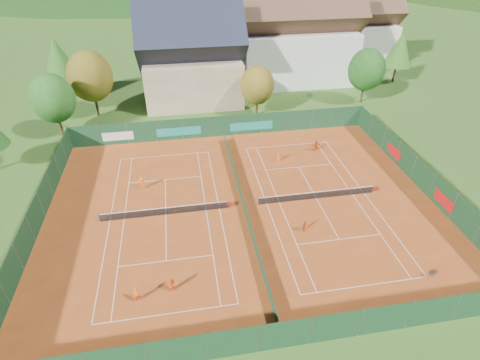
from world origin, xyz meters
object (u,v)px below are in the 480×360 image
object	(u,v)px
hotel_block_b	(352,31)
player_right_near	(304,226)
ball_hopper	(432,273)
player_left_mid	(172,285)
chalet	(192,59)
player_right_far_a	(279,157)
player_left_near	(137,295)
hotel_block_a	(296,40)
player_left_far	(143,183)
player_right_far_b	(316,146)

from	to	relation	value
hotel_block_b	player_right_near	bearing A→B (deg)	-117.12
ball_hopper	player_left_mid	distance (m)	21.27
player_left_mid	player_right_near	distance (m)	13.52
hotel_block_b	player_right_near	world-z (taller)	hotel_block_b
chalet	player_right_far_a	xyz separation A→B (m)	(8.91, -21.90, -6.00)
hotel_block_b	ball_hopper	xyz separation A→B (m)	(-16.31, -56.02, -6.06)
player_left_near	hotel_block_a	bearing A→B (deg)	48.22
chalet	ball_hopper	world-z (taller)	chalet
chalet	player_left_far	xyz separation A→B (m)	(-7.42, -24.96, -5.87)
player_left_mid	player_right_far_a	world-z (taller)	player_left_mid
player_right_far_a	player_left_mid	bearing A→B (deg)	50.94
hotel_block_a	player_right_far_a	bearing A→B (deg)	-109.89
hotel_block_b	player_left_near	distance (m)	67.82
player_right_near	player_left_near	bearing A→B (deg)	152.92
player_left_far	chalet	bearing A→B (deg)	-89.90
ball_hopper	player_left_far	xyz separation A→B (m)	(-24.11, 17.06, 0.20)
player_left_far	player_right_far_a	xyz separation A→B (m)	(16.32, 3.07, -0.13)
player_left_mid	player_right_far_b	bearing A→B (deg)	47.78
hotel_block_b	player_left_near	xyz separation A→B (m)	(-40.20, -54.30, -5.85)
hotel_block_b	ball_hopper	world-z (taller)	hotel_block_b
player_left_far	player_right_far_a	distance (m)	16.61
hotel_block_b	player_left_mid	xyz separation A→B (m)	(-37.46, -53.80, -5.88)
player_left_near	player_left_mid	size ratio (longest dim) A/B	1.04
player_right_far_a	player_right_far_b	xyz separation A→B (m)	(5.38, 1.79, 0.11)
chalet	player_left_mid	world-z (taller)	chalet
hotel_block_b	ball_hopper	bearing A→B (deg)	-106.23
ball_hopper	player_right_far_a	world-z (taller)	player_right_far_a
player_left_mid	player_right_far_a	bearing A→B (deg)	54.63
hotel_block_b	player_left_mid	world-z (taller)	hotel_block_b
chalet	hotel_block_b	size ratio (longest dim) A/B	0.94
chalet	player_left_near	xyz separation A→B (m)	(-7.20, -40.30, -5.85)
hotel_block_b	player_left_mid	size ratio (longest dim) A/B	11.70
hotel_block_b	player_right_near	distance (m)	55.05
hotel_block_a	hotel_block_b	bearing A→B (deg)	29.74
chalet	player_left_mid	size ratio (longest dim) A/B	10.97
player_left_near	player_right_far_a	distance (m)	24.46
hotel_block_b	player_right_far_a	bearing A→B (deg)	-123.87
player_left_near	chalet	bearing A→B (deg)	67.59
ball_hopper	player_left_near	distance (m)	23.96
chalet	player_right_far_a	distance (m)	24.39
chalet	player_left_far	size ratio (longest dim) A/B	10.72
player_left_near	player_right_near	size ratio (longest dim) A/B	1.20
hotel_block_a	player_left_mid	distance (m)	51.89
player_left_far	player_right_near	world-z (taller)	player_left_far
player_right_far_a	ball_hopper	bearing A→B (deg)	108.83
player_right_far_a	player_right_near	bearing A→B (deg)	83.89
player_right_near	player_right_far_b	size ratio (longest dim) A/B	0.88
chalet	ball_hopper	size ratio (longest dim) A/B	20.25
ball_hopper	player_left_mid	xyz separation A→B (m)	(-21.15, 2.22, 0.18)
hotel_block_b	player_right_far_b	xyz separation A→B (m)	(-18.71, -34.11, -5.89)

